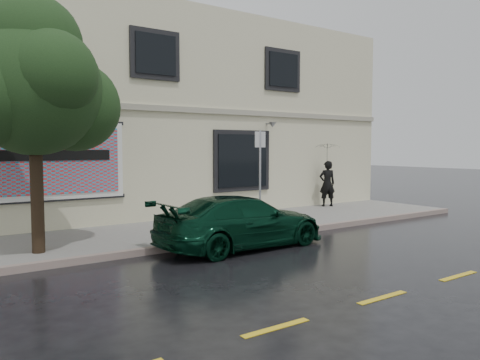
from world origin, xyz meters
TOP-DOWN VIEW (x-y plane):
  - ground at (0.00, 0.00)m, footprint 90.00×90.00m
  - sidewalk at (0.00, 3.25)m, footprint 20.00×3.50m
  - curb at (0.00, 1.50)m, footprint 20.00×0.18m
  - road_marking at (0.00, -3.50)m, footprint 19.00×0.12m
  - building at (0.00, 9.00)m, footprint 20.00×8.12m
  - billboard at (-3.20, 4.92)m, footprint 4.30×0.16m
  - car at (0.31, 0.87)m, footprint 4.41×2.09m
  - pedestrian at (6.89, 4.51)m, footprint 0.75×0.63m
  - umbrella at (6.89, 4.51)m, footprint 1.11×1.11m
  - street_tree at (-3.95, 2.41)m, footprint 2.82×2.82m
  - sign_pole at (1.94, 2.28)m, footprint 0.34×0.06m

SIDE VIEW (x-z plane):
  - ground at x=0.00m, z-range 0.00..0.00m
  - road_marking at x=0.00m, z-range 0.00..0.01m
  - sidewalk at x=0.00m, z-range 0.00..0.15m
  - curb at x=0.00m, z-range -0.01..0.15m
  - car at x=0.31m, z-range 0.00..1.26m
  - pedestrian at x=6.89m, z-range 0.15..1.89m
  - sign_pole at x=1.94m, z-range 0.41..3.16m
  - billboard at x=-3.20m, z-range 0.95..3.15m
  - umbrella at x=6.89m, z-range 1.89..2.65m
  - building at x=0.00m, z-range 0.00..7.00m
  - street_tree at x=-3.95m, z-range 1.18..6.08m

